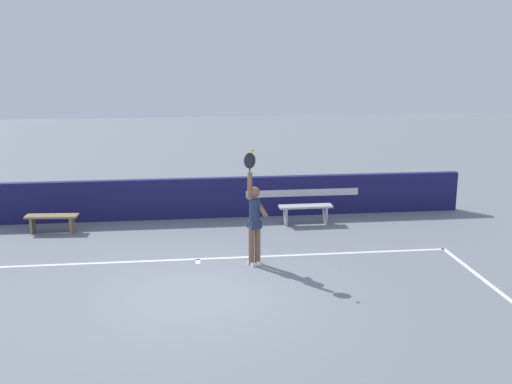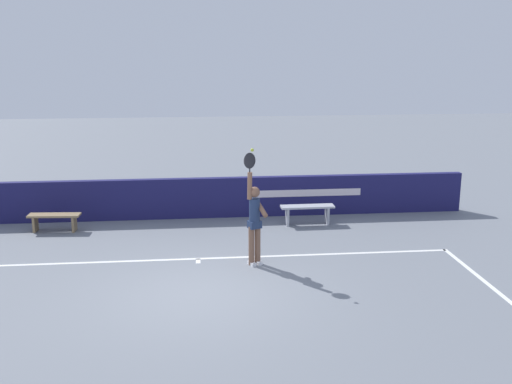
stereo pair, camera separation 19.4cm
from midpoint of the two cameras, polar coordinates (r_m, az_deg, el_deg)
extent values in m
plane|color=slate|center=(11.90, -4.92, -9.43)|extent=(60.00, 60.00, 0.00)
cube|color=white|center=(13.69, -5.08, -6.28)|extent=(11.55, 0.10, 0.00)
cube|color=white|center=(12.48, 23.13, -9.39)|extent=(0.10, 5.91, 0.00)
cube|color=white|center=(13.55, -5.07, -6.50)|extent=(0.10, 0.30, 0.00)
cube|color=#1B1A4F|center=(16.76, -5.32, -0.57)|extent=(15.11, 0.21, 1.12)
cube|color=silver|center=(16.93, 4.94, -0.10)|extent=(3.19, 0.01, 0.20)
cylinder|color=brown|center=(13.21, 0.57, -4.99)|extent=(0.13, 0.13, 0.87)
cylinder|color=brown|center=(13.13, -0.01, -5.10)|extent=(0.13, 0.13, 0.87)
cube|color=white|center=(13.32, 0.61, -6.65)|extent=(0.19, 0.26, 0.07)
cube|color=white|center=(13.25, 0.03, -6.76)|extent=(0.19, 0.26, 0.07)
cylinder|color=navy|center=(12.95, 0.29, -1.93)|extent=(0.23, 0.23, 0.62)
cube|color=navy|center=(13.03, 0.28, -3.07)|extent=(0.33, 0.30, 0.16)
sphere|color=brown|center=(12.84, 0.29, -0.01)|extent=(0.23, 0.23, 0.23)
cylinder|color=brown|center=(12.75, -0.16, 0.59)|extent=(0.14, 0.14, 0.58)
cylinder|color=brown|center=(12.93, 0.86, -1.48)|extent=(0.29, 0.50, 0.36)
ellipsoid|color=black|center=(12.64, -0.16, 2.97)|extent=(0.30, 0.15, 0.37)
cylinder|color=black|center=(12.67, -0.16, 2.13)|extent=(0.03, 0.03, 0.18)
sphere|color=#C4D937|center=(12.45, 0.09, 3.98)|extent=(0.07, 0.07, 0.07)
cube|color=#A9ABB5|center=(16.16, 5.22, -1.37)|extent=(1.43, 0.38, 0.05)
cube|color=#A9ABB5|center=(16.12, 3.31, -2.27)|extent=(0.06, 0.32, 0.49)
cube|color=#A9ABB5|center=(16.34, 7.06, -2.13)|extent=(0.06, 0.32, 0.49)
cube|color=olive|center=(16.31, -18.18, -2.09)|extent=(1.33, 0.46, 0.05)
cube|color=olive|center=(16.51, -19.78, -2.80)|extent=(0.08, 0.32, 0.43)
cube|color=olive|center=(16.23, -16.44, -2.82)|extent=(0.08, 0.32, 0.43)
camera|label=1|loc=(0.10, -89.57, 0.10)|focal=42.41mm
camera|label=2|loc=(0.10, 90.43, -0.10)|focal=42.41mm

